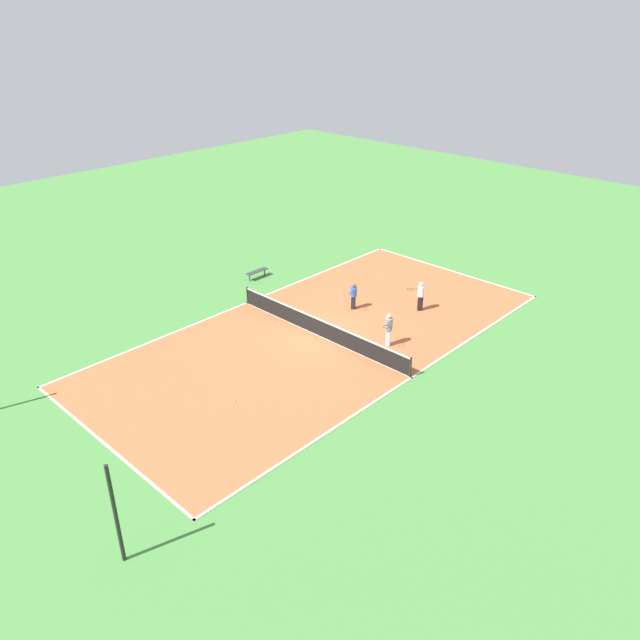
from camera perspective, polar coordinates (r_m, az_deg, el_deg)
ground_plane at (r=30.66m, az=-0.00°, el=-1.50°), size 80.00×80.00×0.00m
court_surface at (r=30.65m, az=-0.00°, el=-1.48°), size 11.16×23.33×0.02m
tennis_net at (r=30.42m, az=-0.00°, el=-0.65°), size 10.96×0.10×0.96m
bench at (r=37.29m, az=-5.78°, el=4.40°), size 0.36×1.49×0.45m
player_baseline_gray at (r=29.54m, az=6.30°, el=-0.66°), size 0.70×0.98×1.69m
player_near_blue at (r=33.07m, az=3.07°, el=2.35°), size 0.74×0.98×1.48m
player_far_white at (r=33.24m, az=9.19°, el=2.35°), size 0.85×0.93×1.64m
tennis_ball_right_alley at (r=26.04m, az=-7.77°, el=-7.30°), size 0.07×0.07×0.07m
tennis_ball_near_net at (r=37.23m, az=5.76°, el=3.81°), size 0.07×0.07×0.07m
tennis_ball_midcourt at (r=31.76m, az=-3.73°, el=-0.37°), size 0.07×0.07×0.07m
fence_post_back_left at (r=19.27m, az=-18.19°, el=-16.54°), size 0.12×0.12×3.53m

